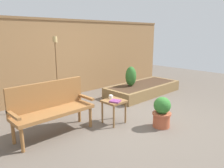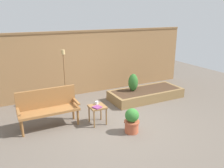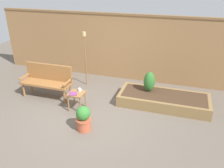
% 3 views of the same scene
% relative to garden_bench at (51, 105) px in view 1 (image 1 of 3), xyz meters
% --- Properties ---
extents(ground_plane, '(14.00, 14.00, 0.00)m').
position_rel_garden_bench_xyz_m(ground_plane, '(1.48, -0.68, -0.54)').
color(ground_plane, '#60564C').
extents(fence_back, '(8.40, 0.14, 2.16)m').
position_rel_garden_bench_xyz_m(fence_back, '(1.48, 1.92, 0.55)').
color(fence_back, olive).
rests_on(fence_back, ground_plane).
extents(garden_bench, '(1.44, 0.48, 0.94)m').
position_rel_garden_bench_xyz_m(garden_bench, '(0.00, 0.00, 0.00)').
color(garden_bench, '#936033').
rests_on(garden_bench, ground_plane).
extents(side_table, '(0.40, 0.40, 0.48)m').
position_rel_garden_bench_xyz_m(side_table, '(1.12, -0.45, -0.15)').
color(side_table, olive).
rests_on(side_table, ground_plane).
extents(cup_on_table, '(0.11, 0.07, 0.08)m').
position_rel_garden_bench_xyz_m(cup_on_table, '(1.16, -0.32, -0.03)').
color(cup_on_table, white).
rests_on(cup_on_table, side_table).
extents(book_on_table, '(0.24, 0.24, 0.03)m').
position_rel_garden_bench_xyz_m(book_on_table, '(1.08, -0.54, -0.05)').
color(book_on_table, '#7F3875').
rests_on(book_on_table, side_table).
extents(potted_boxwood, '(0.36, 0.36, 0.60)m').
position_rel_garden_bench_xyz_m(potted_boxwood, '(1.66, -1.23, -0.24)').
color(potted_boxwood, '#B75638').
rests_on(potted_boxwood, ground_plane).
extents(raised_planter_bed, '(2.40, 1.00, 0.30)m').
position_rel_garden_bench_xyz_m(raised_planter_bed, '(3.26, 0.47, -0.39)').
color(raised_planter_bed, olive).
rests_on(raised_planter_bed, ground_plane).
extents(shrub_near_bench, '(0.31, 0.31, 0.56)m').
position_rel_garden_bench_xyz_m(shrub_near_bench, '(2.82, 0.59, 0.04)').
color(shrub_near_bench, brown).
rests_on(shrub_near_bench, raised_planter_bed).
extents(tiki_torch, '(0.10, 0.10, 1.71)m').
position_rel_garden_bench_xyz_m(tiki_torch, '(0.74, 1.03, 0.63)').
color(tiki_torch, brown).
rests_on(tiki_torch, ground_plane).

